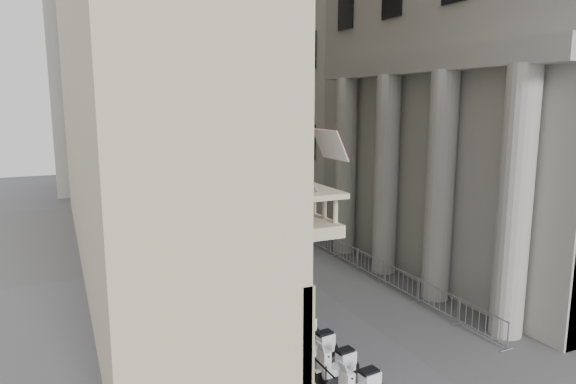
# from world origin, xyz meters

# --- Properties ---
(far_building) EXTENTS (22.00, 10.00, 30.00)m
(far_building) POSITION_xyz_m (0.00, 48.00, 15.00)
(far_building) COLOR beige
(far_building) RESTS_ON ground
(iron_fence) EXTENTS (0.30, 28.00, 1.40)m
(iron_fence) POSITION_xyz_m (-4.30, 18.00, 0.00)
(iron_fence) COLOR black
(iron_fence) RESTS_ON ground
(blue_awning) EXTENTS (1.60, 3.00, 3.00)m
(blue_awning) POSITION_xyz_m (4.15, 26.00, 0.00)
(blue_awning) COLOR navy
(blue_awning) RESTS_ON ground
(scooter_1) EXTENTS (1.45, 0.71, 1.50)m
(scooter_1) POSITION_xyz_m (-3.25, 5.70, 0.00)
(scooter_1) COLOR white
(scooter_1) RESTS_ON ground
(scooter_2) EXTENTS (1.45, 0.71, 1.50)m
(scooter_2) POSITION_xyz_m (-3.25, 7.07, 0.00)
(scooter_2) COLOR white
(scooter_2) RESTS_ON ground
(scooter_3) EXTENTS (1.45, 0.71, 1.50)m
(scooter_3) POSITION_xyz_m (-3.25, 8.44, 0.00)
(scooter_3) COLOR white
(scooter_3) RESTS_ON ground
(scooter_4) EXTENTS (1.45, 0.71, 1.50)m
(scooter_4) POSITION_xyz_m (-3.25, 9.80, 0.00)
(scooter_4) COLOR white
(scooter_4) RESTS_ON ground
(scooter_5) EXTENTS (1.45, 0.71, 1.50)m
(scooter_5) POSITION_xyz_m (-3.25, 11.17, 0.00)
(scooter_5) COLOR white
(scooter_5) RESTS_ON ground
(scooter_6) EXTENTS (1.45, 0.71, 1.50)m
(scooter_6) POSITION_xyz_m (-3.25, 12.53, 0.00)
(scooter_6) COLOR white
(scooter_6) RESTS_ON ground
(scooter_7) EXTENTS (1.45, 0.71, 1.50)m
(scooter_7) POSITION_xyz_m (-3.25, 13.90, 0.00)
(scooter_7) COLOR white
(scooter_7) RESTS_ON ground
(scooter_8) EXTENTS (1.45, 0.71, 1.50)m
(scooter_8) POSITION_xyz_m (-3.25, 15.26, 0.00)
(scooter_8) COLOR white
(scooter_8) RESTS_ON ground
(scooter_9) EXTENTS (1.45, 0.71, 1.50)m
(scooter_9) POSITION_xyz_m (-3.25, 16.63, 0.00)
(scooter_9) COLOR white
(scooter_9) RESTS_ON ground
(scooter_10) EXTENTS (1.45, 0.71, 1.50)m
(scooter_10) POSITION_xyz_m (-3.25, 17.99, 0.00)
(scooter_10) COLOR white
(scooter_10) RESTS_ON ground
(scooter_11) EXTENTS (1.45, 0.71, 1.50)m
(scooter_11) POSITION_xyz_m (-3.25, 19.36, 0.00)
(scooter_11) COLOR white
(scooter_11) RESTS_ON ground
(scooter_12) EXTENTS (1.45, 0.71, 1.50)m
(scooter_12) POSITION_xyz_m (-3.25, 20.72, 0.00)
(scooter_12) COLOR white
(scooter_12) RESTS_ON ground
(barrier_0) EXTENTS (0.60, 2.40, 1.10)m
(barrier_0) POSITION_xyz_m (3.24, 6.17, 0.00)
(barrier_0) COLOR #A6A9AE
(barrier_0) RESTS_ON ground
(barrier_1) EXTENTS (0.60, 2.40, 1.10)m
(barrier_1) POSITION_xyz_m (3.24, 8.67, 0.00)
(barrier_1) COLOR #A6A9AE
(barrier_1) RESTS_ON ground
(barrier_2) EXTENTS (0.60, 2.40, 1.10)m
(barrier_2) POSITION_xyz_m (3.24, 11.17, 0.00)
(barrier_2) COLOR #A6A9AE
(barrier_2) RESTS_ON ground
(barrier_3) EXTENTS (0.60, 2.40, 1.10)m
(barrier_3) POSITION_xyz_m (3.24, 13.67, 0.00)
(barrier_3) COLOR #A6A9AE
(barrier_3) RESTS_ON ground
(barrier_4) EXTENTS (0.60, 2.40, 1.10)m
(barrier_4) POSITION_xyz_m (3.24, 16.17, 0.00)
(barrier_4) COLOR #A6A9AE
(barrier_4) RESTS_ON ground
(barrier_5) EXTENTS (0.60, 2.40, 1.10)m
(barrier_5) POSITION_xyz_m (3.24, 18.67, 0.00)
(barrier_5) COLOR #A6A9AE
(barrier_5) RESTS_ON ground
(barrier_6) EXTENTS (0.60, 2.40, 1.10)m
(barrier_6) POSITION_xyz_m (3.24, 21.17, 0.00)
(barrier_6) COLOR #A6A9AE
(barrier_6) RESTS_ON ground
(security_tent) EXTENTS (4.15, 4.15, 3.37)m
(security_tent) POSITION_xyz_m (-2.23, 20.58, 2.82)
(security_tent) COLOR white
(security_tent) RESTS_ON ground
(street_lamp) EXTENTS (2.81, 0.35, 8.61)m
(street_lamp) POSITION_xyz_m (-3.85, 26.55, 5.16)
(street_lamp) COLOR #919499
(street_lamp) RESTS_ON ground
(info_kiosk) EXTENTS (0.32, 0.81, 1.68)m
(info_kiosk) POSITION_xyz_m (-2.82, 14.74, 0.85)
(info_kiosk) COLOR black
(info_kiosk) RESTS_ON ground
(pedestrian_a) EXTENTS (0.73, 0.55, 1.81)m
(pedestrian_a) POSITION_xyz_m (0.63, 20.95, 0.90)
(pedestrian_a) COLOR #0D1035
(pedestrian_a) RESTS_ON ground
(pedestrian_b) EXTENTS (0.78, 0.62, 1.57)m
(pedestrian_b) POSITION_xyz_m (3.00, 27.93, 0.78)
(pedestrian_b) COLOR black
(pedestrian_b) RESTS_ON ground
(pedestrian_c) EXTENTS (0.99, 0.96, 1.71)m
(pedestrian_c) POSITION_xyz_m (-1.16, 36.00, 0.85)
(pedestrian_c) COLOR black
(pedestrian_c) RESTS_ON ground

